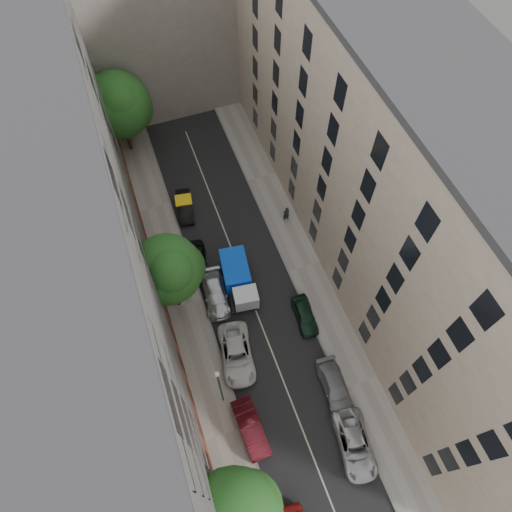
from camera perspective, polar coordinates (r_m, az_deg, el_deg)
name	(u,v)px	position (r m, az deg, el deg)	size (l,w,h in m)	color
ground	(246,286)	(39.96, -1.25, -3.75)	(120.00, 120.00, 0.00)	#4C4C49
road_surface	(246,286)	(39.95, -1.25, -3.74)	(8.00, 44.00, 0.02)	black
sidewalk_left	(185,305)	(39.54, -8.84, -6.08)	(3.00, 44.00, 0.15)	gray
sidewalk_right	(304,267)	(40.98, 6.03, -1.34)	(3.00, 44.00, 0.15)	gray
building_left	(82,268)	(31.42, -20.92, -1.43)	(8.00, 44.00, 20.00)	#464441
building_right	(386,178)	(34.92, 15.96, 9.35)	(8.00, 44.00, 20.00)	beige
building_endcap	(152,9)	(52.71, -12.90, 27.89)	(18.00, 12.00, 18.00)	gray
tarp_truck	(238,279)	(38.77, -2.24, -2.84)	(2.76, 5.57, 2.46)	black
car_left_1	(251,428)	(35.48, -0.65, -20.71)	(1.56, 4.48, 1.48)	#4D0F17
car_left_2	(237,354)	(36.84, -2.44, -12.16)	(2.47, 5.36, 1.49)	silver
car_left_3	(216,294)	(38.98, -5.08, -4.78)	(1.93, 4.75, 1.38)	silver
car_left_4	(197,261)	(40.61, -7.36, -0.68)	(1.70, 4.23, 1.44)	black
car_left_5	(185,206)	(44.19, -8.89, 6.14)	(1.38, 3.95, 1.30)	black
car_right_0	(354,445)	(36.03, 12.21, -22.07)	(2.35, 5.09, 1.42)	#B4B5B9
car_right_1	(335,387)	(36.66, 9.83, -15.89)	(1.85, 4.56, 1.32)	gray
car_right_2	(305,315)	(38.30, 6.13, -7.37)	(1.52, 3.79, 1.29)	black
tree_mid	(169,271)	(34.37, -10.84, -1.89)	(5.62, 5.39, 8.89)	#382619
tree_far	(119,107)	(47.07, -16.78, 17.40)	(6.47, 6.37, 8.92)	#382619
lamp_post	(219,385)	(32.41, -4.59, -15.76)	(0.36, 0.36, 7.04)	#1A5D39
pedestrian	(286,214)	(42.76, 3.80, 5.30)	(0.66, 0.43, 1.80)	black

